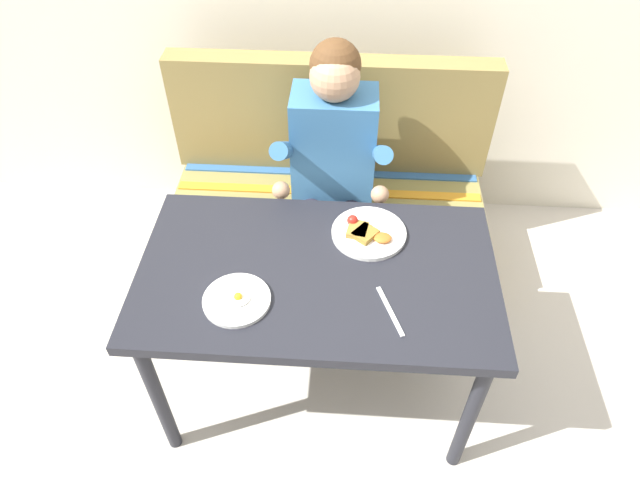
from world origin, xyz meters
TOP-DOWN VIEW (x-y plane):
  - ground_plane at (0.00, 0.00)m, footprint 8.00×8.00m
  - table at (0.00, 0.00)m, footprint 1.20×0.70m
  - couch at (0.00, 0.76)m, footprint 1.44×0.56m
  - person at (0.02, 0.59)m, footprint 0.45×0.61m
  - plate_breakfast at (0.17, 0.18)m, footprint 0.26×0.26m
  - plate_eggs at (-0.24, -0.15)m, footprint 0.22×0.22m
  - knife at (0.24, -0.16)m, footprint 0.09×0.19m

SIDE VIEW (x-z plane):
  - ground_plane at x=0.00m, z-range 0.00..0.00m
  - couch at x=0.00m, z-range -0.17..0.83m
  - table at x=0.00m, z-range 0.28..1.01m
  - knife at x=0.24m, z-range 0.73..0.73m
  - plate_eggs at x=-0.24m, z-range 0.72..0.76m
  - person at x=0.02m, z-range 0.13..1.35m
  - plate_breakfast at x=0.17m, z-range 0.72..0.77m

